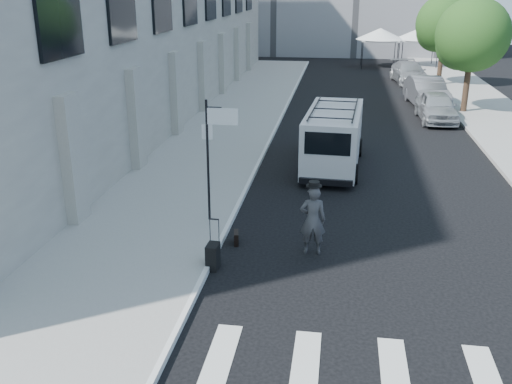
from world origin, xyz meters
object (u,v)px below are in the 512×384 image
(businessman, at_px, (313,220))
(parked_car_c, at_px, (409,73))
(briefcase, at_px, (236,238))
(cargo_van, at_px, (334,137))
(parked_car_b, at_px, (427,92))
(parked_car_a, at_px, (437,107))
(suitcase, at_px, (213,256))

(businessman, xyz_separation_m, parked_car_c, (5.25, 28.30, -0.19))
(briefcase, relative_size, parked_car_c, 0.09)
(businessman, distance_m, briefcase, 2.19)
(briefcase, height_order, cargo_van, cargo_van)
(businessman, relative_size, briefcase, 4.18)
(briefcase, distance_m, parked_car_b, 21.20)
(parked_car_a, relative_size, parked_car_b, 0.88)
(cargo_van, bearing_deg, briefcase, -104.54)
(businessman, height_order, parked_car_b, businessman)
(suitcase, xyz_separation_m, parked_car_b, (7.75, 21.33, 0.49))
(suitcase, xyz_separation_m, parked_car_a, (7.75, 17.44, 0.41))
(cargo_van, bearing_deg, parked_car_b, 71.40)
(suitcase, xyz_separation_m, parked_car_c, (7.60, 29.53, 0.40))
(cargo_van, bearing_deg, parked_car_c, 80.15)
(briefcase, relative_size, suitcase, 0.35)
(cargo_van, bearing_deg, businessman, -89.27)
(cargo_van, xyz_separation_m, parked_car_b, (5.04, 12.43, -0.33))
(briefcase, relative_size, parked_car_a, 0.10)
(cargo_van, height_order, parked_car_b, cargo_van)
(businessman, height_order, cargo_van, cargo_van)
(businessman, distance_m, parked_car_c, 28.79)
(parked_car_b, bearing_deg, parked_car_a, -96.09)
(cargo_van, bearing_deg, suitcase, -103.49)
(parked_car_a, height_order, parked_car_b, parked_car_b)
(briefcase, xyz_separation_m, parked_car_c, (7.29, 28.04, 0.56))
(businessman, xyz_separation_m, briefcase, (-2.04, 0.26, -0.75))
(businessman, distance_m, suitcase, 2.71)
(briefcase, bearing_deg, cargo_van, 61.20)
(briefcase, height_order, parked_car_c, parked_car_c)
(briefcase, height_order, parked_car_a, parked_car_a)
(suitcase, relative_size, parked_car_a, 0.29)
(parked_car_b, bearing_deg, briefcase, -116.64)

